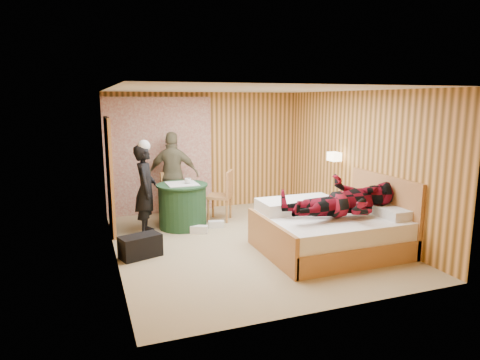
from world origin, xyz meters
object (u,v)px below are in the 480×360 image
object	(u,v)px
nightstand	(341,214)
man_on_bed	(344,191)
wall_lamp	(334,157)
round_table	(183,205)
chair_far	(173,191)
woman_standing	(146,189)
man_at_table	(173,175)
chair_near	(224,192)
duffel_bag	(140,246)
bed	(332,230)

from	to	relation	value
nightstand	man_on_bed	size ratio (longest dim) A/B	0.33
wall_lamp	round_table	distance (m)	2.97
chair_far	woman_standing	world-z (taller)	woman_standing
round_table	man_at_table	world-z (taller)	man_at_table
chair_near	duffel_bag	size ratio (longest dim) A/B	1.65
bed	man_on_bed	size ratio (longest dim) A/B	1.20
round_table	chair_far	distance (m)	0.74
round_table	man_on_bed	size ratio (longest dim) A/B	0.53
bed	man_on_bed	world-z (taller)	man_on_bed
bed	round_table	size ratio (longest dim) A/B	2.27
wall_lamp	man_at_table	size ratio (longest dim) A/B	0.15
chair_far	chair_near	distance (m)	1.05
round_table	woman_standing	world-z (taller)	woman_standing
chair_far	chair_near	bearing A→B (deg)	-55.17
chair_far	duffel_bag	world-z (taller)	chair_far
woman_standing	man_on_bed	size ratio (longest dim) A/B	0.90
duffel_bag	chair_near	bearing A→B (deg)	20.92
nightstand	bed	bearing A→B (deg)	-129.76
chair_far	bed	bearing A→B (deg)	-78.26
wall_lamp	man_on_bed	distance (m)	1.71
bed	round_table	distance (m)	2.80
chair_far	duffel_bag	xyz separation A→B (m)	(-0.91, -2.02, -0.37)
wall_lamp	woman_standing	xyz separation A→B (m)	(-3.40, 0.65, -0.51)
bed	round_table	world-z (taller)	bed
nightstand	round_table	distance (m)	2.91
nightstand	man_at_table	xyz separation A→B (m)	(-2.68, 1.91, 0.57)
round_table	man_on_bed	distance (m)	3.05
man_on_bed	man_at_table	bearing A→B (deg)	122.65
nightstand	duffel_bag	xyz separation A→B (m)	(-3.63, -0.17, -0.12)
woman_standing	man_on_bed	bearing A→B (deg)	-116.07
chair_far	man_on_bed	distance (m)	3.62
bed	round_table	bearing A→B (deg)	133.40
bed	woman_standing	bearing A→B (deg)	143.66
man_at_table	chair_far	bearing A→B (deg)	79.70
round_table	chair_far	size ratio (longest dim) A/B	1.01
nightstand	round_table	xyz separation A→B (m)	(-2.68, 1.12, 0.12)
chair_near	woman_standing	distance (m)	1.58
duffel_bag	man_at_table	world-z (taller)	man_at_table
bed	man_on_bed	bearing A→B (deg)	-82.50
bed	man_on_bed	distance (m)	0.71
duffel_bag	man_at_table	size ratio (longest dim) A/B	0.35
bed	woman_standing	world-z (taller)	woman_standing
bed	chair_far	world-z (taller)	bed
woman_standing	bed	bearing A→B (deg)	-113.25
wall_lamp	round_table	size ratio (longest dim) A/B	0.28
bed	chair_far	xyz separation A→B (m)	(-1.96, 2.76, 0.21)
duffel_bag	man_at_table	bearing A→B (deg)	47.33
duffel_bag	woman_standing	world-z (taller)	woman_standing
bed	nightstand	size ratio (longest dim) A/B	3.61
wall_lamp	woman_standing	bearing A→B (deg)	169.19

